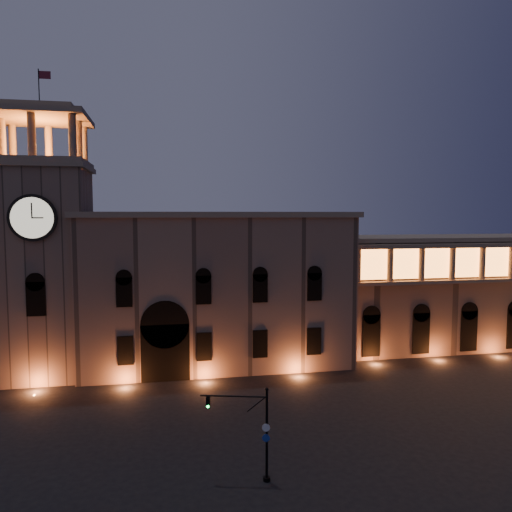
# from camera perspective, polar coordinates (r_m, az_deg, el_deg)

# --- Properties ---
(ground) EXTENTS (160.00, 160.00, 0.00)m
(ground) POSITION_cam_1_polar(r_m,az_deg,el_deg) (40.31, 2.21, -20.71)
(ground) COLOR black
(ground) RESTS_ON ground
(government_building) EXTENTS (30.80, 12.80, 17.60)m
(government_building) POSITION_cam_1_polar(r_m,az_deg,el_deg) (58.32, -4.61, -3.67)
(government_building) COLOR #7B6150
(government_building) RESTS_ON ground
(clock_tower) EXTENTS (9.80, 9.80, 32.40)m
(clock_tower) POSITION_cam_1_polar(r_m,az_deg,el_deg) (57.93, -22.97, -0.38)
(clock_tower) COLOR #7B6150
(clock_tower) RESTS_ON ground
(colonnade_wing) EXTENTS (40.60, 11.50, 14.50)m
(colonnade_wing) POSITION_cam_1_polar(r_m,az_deg,el_deg) (72.39, 23.16, -3.53)
(colonnade_wing) COLOR #765C4B
(colonnade_wing) RESTS_ON ground
(traffic_light) EXTENTS (4.45, 1.37, 6.27)m
(traffic_light) POSITION_cam_1_polar(r_m,az_deg,el_deg) (34.25, -0.13, -19.45)
(traffic_light) COLOR black
(traffic_light) RESTS_ON ground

